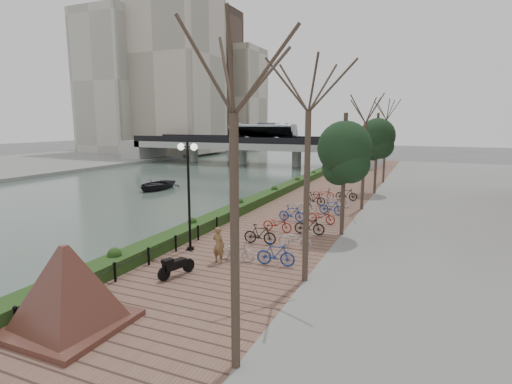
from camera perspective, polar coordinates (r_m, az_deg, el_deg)
The scene contains 14 objects.
ground at distance 18.27m, azimuth -20.47°, elevation -11.58°, with size 220.00×220.00×0.00m, color #59595B.
river_water at distance 46.37m, azimuth -12.61°, elevation 1.60°, with size 30.00×130.00×0.02m, color #4C5F54.
promenade at distance 31.30m, azimuth 7.99°, elevation -1.72°, with size 8.00×75.00×0.50m, color brown.
hedge at distance 34.55m, azimuth 3.69°, elevation 0.37°, with size 1.10×56.00×0.60m, color #153212.
chain_fence at distance 18.55m, azimuth -13.16°, elevation -8.09°, with size 0.10×14.10×0.70m.
granite_monument at distance 13.15m, azimuth -25.37°, elevation -12.10°, with size 4.83×4.83×2.53m.
lamppost at distance 18.74m, azimuth -9.66°, elevation 2.68°, with size 1.02×0.32×5.15m.
motorcycle at distance 16.26m, azimuth -11.29°, elevation -10.19°, with size 0.46×1.48×0.93m, color black, non-canonical shape.
pedestrian at distance 17.41m, azimuth -5.38°, elevation -7.51°, with size 0.58×0.38×1.60m, color brown.
bicycle_parking at distance 24.43m, azimuth 7.19°, elevation -3.25°, with size 2.40×17.32×1.00m.
street_trees at distance 25.27m, azimuth 14.02°, elevation 3.21°, with size 3.20×37.12×6.80m.
bridge at distance 62.96m, azimuth -1.40°, elevation 7.03°, with size 36.00×10.77×6.50m.
boat at distance 40.23m, azimuth -14.12°, elevation 1.03°, with size 3.41×4.77×0.99m, color black.
far_buildings at distance 95.21m, azimuth -11.55°, elevation 15.48°, with size 35.00×38.00×38.00m.
Camera 1 is at (12.05, -12.10, 6.49)m, focal length 28.00 mm.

